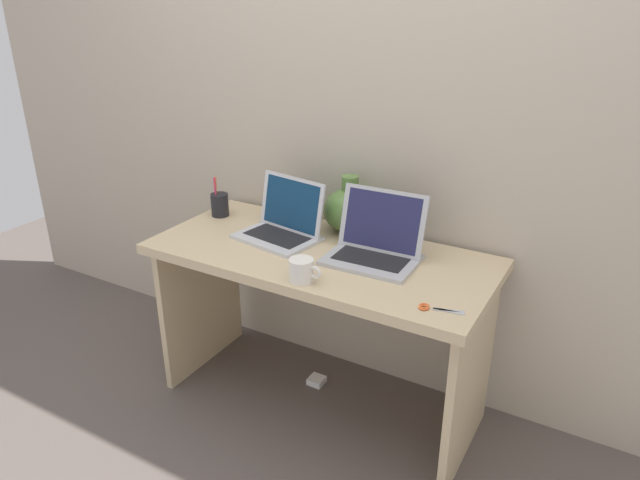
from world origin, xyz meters
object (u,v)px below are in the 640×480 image
green_vase (350,209)px  pen_cup (220,204)px  coffee_mug (302,270)px  laptop_right (377,241)px  scissors (433,308)px  power_brick (317,380)px  laptop_left (284,222)px

green_vase → pen_cup: bearing=-167.4°
green_vase → coffee_mug: bearing=-82.3°
laptop_right → scissors: bearing=-39.3°
green_vase → scissors: green_vase is taller
coffee_mug → pen_cup: pen_cup is taller
laptop_right → green_vase: laptop_right is taller
green_vase → scissors: (0.54, -0.45, -0.09)m
power_brick → green_vase: bearing=62.7°
laptop_right → power_brick: 0.83m
laptop_left → laptop_right: laptop_right is taller
coffee_mug → pen_cup: bearing=151.1°
laptop_right → coffee_mug: bearing=-115.5°
laptop_left → pen_cup: 0.39m
pen_cup → power_brick: size_ratio=2.56×
laptop_right → coffee_mug: 0.34m
pen_cup → power_brick: bearing=-1.9°
laptop_left → coffee_mug: laptop_left is taller
laptop_right → scissors: laptop_right is taller
laptop_left → coffee_mug: size_ratio=2.89×
pen_cup → scissors: pen_cup is taller
laptop_left → green_vase: bearing=42.4°
pen_cup → coffee_mug: bearing=-28.9°
laptop_right → pen_cup: laptop_right is taller
laptop_right → pen_cup: (-0.80, 0.06, -0.01)m
coffee_mug → scissors: bearing=4.8°
pen_cup → power_brick: (0.51, -0.02, -0.76)m
laptop_left → scissors: size_ratio=2.43×
laptop_left → pen_cup: size_ratio=1.99×
coffee_mug → laptop_left: bearing=131.8°
coffee_mug → power_brick: coffee_mug is taller
scissors → power_brick: (-0.61, 0.31, -0.71)m
power_brick → laptop_right: bearing=-7.9°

